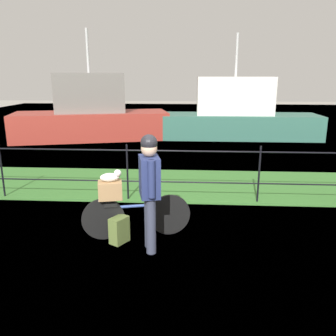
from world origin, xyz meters
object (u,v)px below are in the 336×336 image
object	(u,v)px
wooden_crate	(110,190)
moored_boat_near	(234,116)
moored_boat_mid	(91,116)
terrier_dog	(111,176)
bicycle_main	(136,216)
cyclist_person	(150,183)
backpack_on_paving	(119,230)

from	to	relation	value
wooden_crate	moored_boat_near	size ratio (longest dim) A/B	0.05
moored_boat_mid	terrier_dog	bearing A→B (deg)	-72.42
terrier_dog	bicycle_main	bearing A→B (deg)	13.42
cyclist_person	wooden_crate	bearing A→B (deg)	153.61
cyclist_person	bicycle_main	bearing A→B (deg)	123.96
cyclist_person	moored_boat_mid	xyz separation A→B (m)	(-3.31, 8.85, -0.10)
wooden_crate	terrier_dog	distance (m)	0.21
wooden_crate	terrier_dog	xyz separation A→B (m)	(0.02, 0.01, 0.21)
moored_boat_mid	moored_boat_near	bearing A→B (deg)	6.06
bicycle_main	moored_boat_mid	xyz separation A→B (m)	(-3.04, 8.46, 0.56)
moored_boat_near	moored_boat_mid	xyz separation A→B (m)	(-5.60, -0.59, 0.05)
cyclist_person	moored_boat_near	size ratio (longest dim) A/B	0.25
bicycle_main	wooden_crate	size ratio (longest dim) A/B	4.72
cyclist_person	backpack_on_paving	distance (m)	0.96
terrier_dog	moored_boat_near	bearing A→B (deg)	72.43
backpack_on_paving	moored_boat_mid	size ratio (longest dim) A/B	0.06
wooden_crate	backpack_on_paving	size ratio (longest dim) A/B	0.87
bicycle_main	backpack_on_paving	bearing A→B (deg)	-136.88
bicycle_main	wooden_crate	xyz separation A→B (m)	(-0.36, -0.09, 0.44)
bicycle_main	moored_boat_near	distance (m)	9.42
cyclist_person	backpack_on_paving	size ratio (longest dim) A/B	4.21
wooden_crate	moored_boat_near	world-z (taller)	moored_boat_near
cyclist_person	backpack_on_paving	world-z (taller)	cyclist_person
terrier_dog	backpack_on_paving	world-z (taller)	terrier_dog
bicycle_main	moored_boat_mid	world-z (taller)	moored_boat_mid
bicycle_main	moored_boat_near	size ratio (longest dim) A/B	0.25
bicycle_main	moored_boat_mid	size ratio (longest dim) A/B	0.26
bicycle_main	backpack_on_paving	size ratio (longest dim) A/B	4.10
terrier_dog	moored_boat_mid	world-z (taller)	moored_boat_mid
terrier_dog	moored_boat_mid	bearing A→B (deg)	107.58
wooden_crate	moored_boat_near	xyz separation A→B (m)	(2.91, 9.14, 0.07)
backpack_on_paving	moored_boat_mid	distance (m)	9.14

